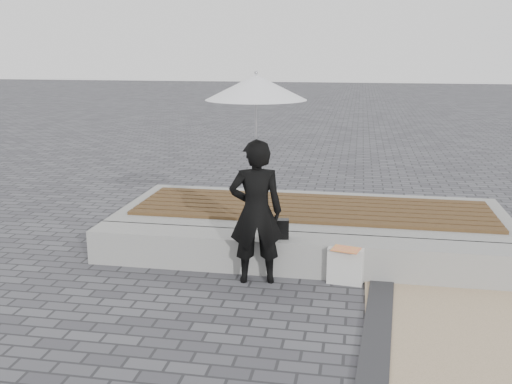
# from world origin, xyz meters

# --- Properties ---
(ground) EXTENTS (80.00, 80.00, 0.00)m
(ground) POSITION_xyz_m (0.00, 0.00, 0.00)
(ground) COLOR #505056
(ground) RESTS_ON ground
(edging_band) EXTENTS (0.61, 5.20, 0.04)m
(edging_band) POSITION_xyz_m (0.75, -0.50, 0.02)
(edging_band) COLOR #2C2C2E
(edging_band) RESTS_ON ground
(seating_ledge) EXTENTS (5.00, 0.45, 0.40)m
(seating_ledge) POSITION_xyz_m (0.00, 1.60, 0.20)
(seating_ledge) COLOR gray
(seating_ledge) RESTS_ON ground
(timber_platform) EXTENTS (5.00, 2.00, 0.40)m
(timber_platform) POSITION_xyz_m (0.00, 2.80, 0.20)
(timber_platform) COLOR gray
(timber_platform) RESTS_ON ground
(timber_decking) EXTENTS (4.60, 1.40, 0.04)m
(timber_decking) POSITION_xyz_m (0.00, 2.80, 0.42)
(timber_decking) COLOR brown
(timber_decking) RESTS_ON timber_platform
(woman) EXTENTS (0.64, 0.49, 1.56)m
(woman) POSITION_xyz_m (-0.47, 1.23, 0.78)
(woman) COLOR black
(woman) RESTS_ON ground
(parasol) EXTENTS (1.03, 1.03, 1.32)m
(parasol) POSITION_xyz_m (-0.47, 1.23, 2.08)
(parasol) COLOR #B2B2B7
(parasol) RESTS_ON ground
(handbag) EXTENTS (0.32, 0.15, 0.22)m
(handbag) POSITION_xyz_m (-0.31, 1.53, 0.51)
(handbag) COLOR black
(handbag) RESTS_ON seating_ledge
(canvas_tote) EXTENTS (0.39, 0.20, 0.40)m
(canvas_tote) POSITION_xyz_m (0.49, 1.35, 0.20)
(canvas_tote) COLOR silver
(canvas_tote) RESTS_ON ground
(magazine) EXTENTS (0.33, 0.27, 0.01)m
(magazine) POSITION_xyz_m (0.49, 1.30, 0.40)
(magazine) COLOR #F7314E
(magazine) RESTS_ON canvas_tote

